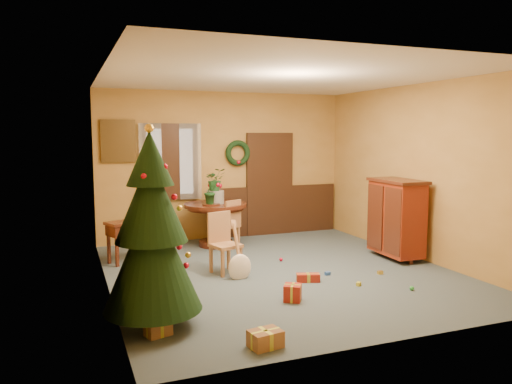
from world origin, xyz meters
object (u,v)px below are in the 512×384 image
chair_near (223,240)px  sideboard (396,216)px  dining_table (215,216)px  writing_desk (131,231)px  christmas_tree (152,232)px

chair_near → sideboard: bearing=-4.4°
dining_table → writing_desk: bearing=-159.5°
dining_table → sideboard: (2.56, -1.97, 0.15)m
writing_desk → sideboard: (4.17, -1.36, 0.20)m
chair_near → writing_desk: bearing=136.9°
dining_table → writing_desk: dining_table is taller
dining_table → sideboard: bearing=-37.6°
dining_table → sideboard: 3.23m
sideboard → chair_near: bearing=175.6°
christmas_tree → dining_table: bearing=63.7°
writing_desk → sideboard: bearing=-18.1°
christmas_tree → writing_desk: 2.96m
writing_desk → sideboard: 4.40m
chair_near → christmas_tree: bearing=-127.1°
christmas_tree → writing_desk: (0.13, 2.91, -0.53)m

